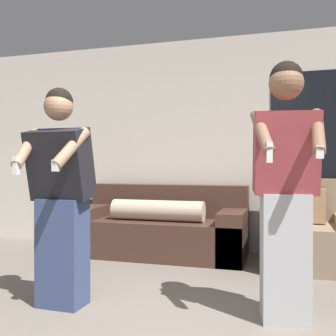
{
  "coord_description": "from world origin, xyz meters",
  "views": [
    {
      "loc": [
        0.86,
        -1.68,
        1.09
      ],
      "look_at": [
        0.05,
        1.07,
        1.06
      ],
      "focal_mm": 42.0,
      "sensor_mm": 36.0,
      "label": 1
    }
  ],
  "objects_px": {
    "person_right": "(286,188)",
    "couch": "(161,229)",
    "armchair": "(307,237)",
    "person_left": "(61,197)",
    "side_table": "(72,208)"
  },
  "relations": [
    {
      "from": "couch",
      "to": "side_table",
      "type": "bearing_deg",
      "value": 170.57
    },
    {
      "from": "side_table",
      "to": "armchair",
      "type": "bearing_deg",
      "value": -5.99
    },
    {
      "from": "couch",
      "to": "person_right",
      "type": "relative_size",
      "value": 1.13
    },
    {
      "from": "person_right",
      "to": "couch",
      "type": "bearing_deg",
      "value": 130.02
    },
    {
      "from": "armchair",
      "to": "person_left",
      "type": "distance_m",
      "value": 2.64
    },
    {
      "from": "side_table",
      "to": "person_right",
      "type": "xyz_separation_m",
      "value": [
        2.76,
        -1.92,
        0.43
      ]
    },
    {
      "from": "person_left",
      "to": "person_right",
      "type": "relative_size",
      "value": 0.93
    },
    {
      "from": "side_table",
      "to": "person_right",
      "type": "relative_size",
      "value": 0.42
    },
    {
      "from": "side_table",
      "to": "person_right",
      "type": "bearing_deg",
      "value": -34.82
    },
    {
      "from": "person_left",
      "to": "person_right",
      "type": "xyz_separation_m",
      "value": [
        1.65,
        0.17,
        0.09
      ]
    },
    {
      "from": "person_left",
      "to": "couch",
      "type": "bearing_deg",
      "value": 83.34
    },
    {
      "from": "armchair",
      "to": "side_table",
      "type": "relative_size",
      "value": 1.22
    },
    {
      "from": "couch",
      "to": "person_right",
      "type": "height_order",
      "value": "person_right"
    },
    {
      "from": "couch",
      "to": "person_left",
      "type": "relative_size",
      "value": 1.21
    },
    {
      "from": "couch",
      "to": "armchair",
      "type": "distance_m",
      "value": 1.66
    }
  ]
}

